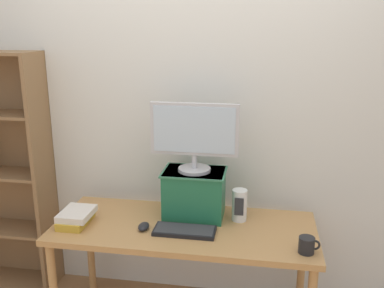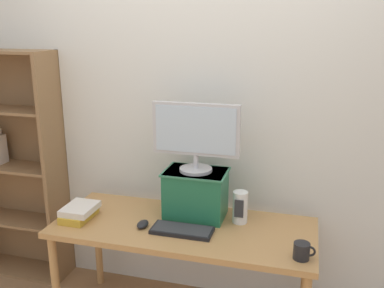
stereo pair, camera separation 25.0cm
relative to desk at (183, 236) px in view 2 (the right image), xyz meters
name	(u,v)px [view 2 (the right image)]	position (x,y,z in m)	size (l,w,h in m)	color
back_wall	(202,114)	(0.00, 0.45, 0.67)	(7.00, 0.08, 2.60)	silver
desk	(183,236)	(0.00, 0.00, 0.00)	(1.58, 0.65, 0.71)	#B7844C
bookshelf_unit	(10,164)	(-1.45, 0.30, 0.24)	(0.79, 0.28, 1.71)	olive
riser_box	(196,193)	(0.04, 0.15, 0.23)	(0.39, 0.27, 0.30)	#1E6642
computer_monitor	(196,134)	(0.04, 0.15, 0.61)	(0.54, 0.20, 0.43)	#B7B7BA
keyboard	(182,230)	(0.02, -0.09, 0.08)	(0.36, 0.16, 0.02)	black
computer_mouse	(143,224)	(-0.23, -0.09, 0.09)	(0.06, 0.10, 0.04)	black
book_stack	(79,212)	(-0.65, -0.08, 0.12)	(0.18, 0.25, 0.08)	gold
coffee_mug	(302,251)	(0.70, -0.21, 0.12)	(0.11, 0.09, 0.09)	black
desk_speaker	(240,207)	(0.32, 0.13, 0.17)	(0.09, 0.10, 0.20)	silver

